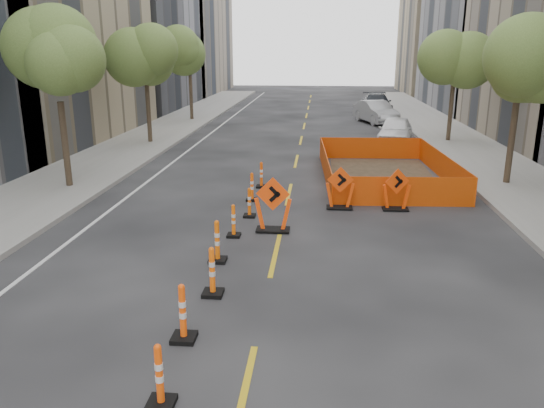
# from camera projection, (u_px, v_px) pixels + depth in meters

# --- Properties ---
(ground_plane) EXTENTS (140.00, 140.00, 0.00)m
(ground_plane) POSITION_uv_depth(u_px,v_px,m) (258.00, 333.00, 10.01)
(ground_plane) COLOR black
(sidewalk_left) EXTENTS (4.00, 90.00, 0.15)m
(sidewalk_left) POSITION_uv_depth(u_px,v_px,m) (78.00, 175.00, 22.23)
(sidewalk_left) COLOR gray
(sidewalk_left) RESTS_ON ground
(sidewalk_right) EXTENTS (4.00, 90.00, 0.15)m
(sidewalk_right) POSITION_uv_depth(u_px,v_px,m) (522.00, 184.00, 20.68)
(sidewalk_right) COLOR gray
(sidewalk_right) RESTS_ON ground
(bld_left_d) EXTENTS (12.00, 16.00, 14.00)m
(bld_left_d) POSITION_uv_depth(u_px,v_px,m) (118.00, 27.00, 46.95)
(bld_left_d) COLOR #4C4C51
(bld_left_d) RESTS_ON ground
(bld_left_e) EXTENTS (12.00, 20.00, 20.00)m
(bld_left_e) POSITION_uv_depth(u_px,v_px,m) (167.00, 5.00, 61.78)
(bld_left_e) COLOR gray
(bld_left_e) RESTS_ON ground
(bld_right_e) EXTENTS (12.00, 14.00, 16.00)m
(bld_right_e) POSITION_uv_depth(u_px,v_px,m) (458.00, 24.00, 62.29)
(bld_right_e) COLOR tan
(bld_right_e) RESTS_ON ground
(tree_l_b) EXTENTS (2.80, 2.80, 5.95)m
(tree_l_b) POSITION_uv_depth(u_px,v_px,m) (57.00, 67.00, 19.01)
(tree_l_b) COLOR #382B1E
(tree_l_b) RESTS_ON ground
(tree_l_c) EXTENTS (2.80, 2.80, 5.95)m
(tree_l_c) POSITION_uv_depth(u_px,v_px,m) (145.00, 61.00, 28.57)
(tree_l_c) COLOR #382B1E
(tree_l_c) RESTS_ON ground
(tree_l_d) EXTENTS (2.80, 2.80, 5.95)m
(tree_l_d) POSITION_uv_depth(u_px,v_px,m) (189.00, 58.00, 38.12)
(tree_l_d) COLOR #382B1E
(tree_l_d) RESTS_ON ground
(tree_r_b) EXTENTS (2.80, 2.80, 5.95)m
(tree_r_b) POSITION_uv_depth(u_px,v_px,m) (521.00, 67.00, 19.48)
(tree_r_b) COLOR #382B1E
(tree_r_b) RESTS_ON ground
(tree_r_c) EXTENTS (2.80, 2.80, 5.95)m
(tree_r_c) POSITION_uv_depth(u_px,v_px,m) (455.00, 61.00, 29.03)
(tree_r_c) COLOR #382B1E
(tree_r_c) RESTS_ON ground
(channelizer_1) EXTENTS (0.41, 0.41, 1.04)m
(channelizer_1) POSITION_uv_depth(u_px,v_px,m) (159.00, 375.00, 7.82)
(channelizer_1) COLOR #FF4F0A
(channelizer_1) RESTS_ON ground
(channelizer_2) EXTENTS (0.44, 0.44, 1.12)m
(channelizer_2) POSITION_uv_depth(u_px,v_px,m) (183.00, 312.00, 9.61)
(channelizer_2) COLOR #FF4E0A
(channelizer_2) RESTS_ON ground
(channelizer_3) EXTENTS (0.44, 0.44, 1.12)m
(channelizer_3) POSITION_uv_depth(u_px,v_px,m) (212.00, 271.00, 11.39)
(channelizer_3) COLOR #FF5E0A
(channelizer_3) RESTS_ON ground
(channelizer_4) EXTENTS (0.43, 0.43, 1.09)m
(channelizer_4) POSITION_uv_depth(u_px,v_px,m) (217.00, 241.00, 13.21)
(channelizer_4) COLOR #E75C09
(channelizer_4) RESTS_ON ground
(channelizer_5) EXTENTS (0.38, 0.38, 0.96)m
(channelizer_5) POSITION_uv_depth(u_px,v_px,m) (234.00, 221.00, 15.01)
(channelizer_5) COLOR #FF630A
(channelizer_5) RESTS_ON ground
(channelizer_6) EXTENTS (0.38, 0.38, 0.96)m
(channelizer_6) POSITION_uv_depth(u_px,v_px,m) (249.00, 202.00, 16.78)
(channelizer_6) COLOR #DF5609
(channelizer_6) RESTS_ON ground
(channelizer_7) EXTENTS (0.40, 0.40, 1.01)m
(channelizer_7) POSITION_uv_depth(u_px,v_px,m) (252.00, 187.00, 18.58)
(channelizer_7) COLOR #FF580A
(channelizer_7) RESTS_ON ground
(channelizer_8) EXTENTS (0.40, 0.40, 1.01)m
(channelizer_8) POSITION_uv_depth(u_px,v_px,m) (261.00, 175.00, 20.36)
(channelizer_8) COLOR #E24C09
(channelizer_8) RESTS_ON ground
(chevron_sign_left) EXTENTS (1.12, 0.70, 1.64)m
(chevron_sign_left) POSITION_uv_depth(u_px,v_px,m) (273.00, 204.00, 15.36)
(chevron_sign_left) COLOR #FA440A
(chevron_sign_left) RESTS_ON ground
(chevron_sign_center) EXTENTS (0.96, 0.58, 1.44)m
(chevron_sign_center) POSITION_uv_depth(u_px,v_px,m) (340.00, 188.00, 17.57)
(chevron_sign_center) COLOR #E23F09
(chevron_sign_center) RESTS_ON ground
(chevron_sign_right) EXTENTS (1.09, 0.87, 1.42)m
(chevron_sign_right) POSITION_uv_depth(u_px,v_px,m) (397.00, 189.00, 17.42)
(chevron_sign_right) COLOR #F0410A
(chevron_sign_right) RESTS_ON ground
(safety_fence) EXTENTS (5.22, 8.42, 1.02)m
(safety_fence) POSITION_uv_depth(u_px,v_px,m) (384.00, 166.00, 21.84)
(safety_fence) COLOR orange
(safety_fence) RESTS_ON ground
(parked_car_near) EXTENTS (2.63, 4.72, 1.52)m
(parked_car_near) POSITION_uv_depth(u_px,v_px,m) (395.00, 131.00, 29.59)
(parked_car_near) COLOR white
(parked_car_near) RESTS_ON ground
(parked_car_mid) EXTENTS (3.09, 5.08, 1.58)m
(parked_car_mid) POSITION_uv_depth(u_px,v_px,m) (376.00, 112.00, 38.00)
(parked_car_mid) COLOR #A0A1A5
(parked_car_mid) RESTS_ON ground
(parked_car_far) EXTENTS (2.36, 5.63, 1.62)m
(parked_car_far) POSITION_uv_depth(u_px,v_px,m) (376.00, 104.00, 43.48)
(parked_car_far) COLOR black
(parked_car_far) RESTS_ON ground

